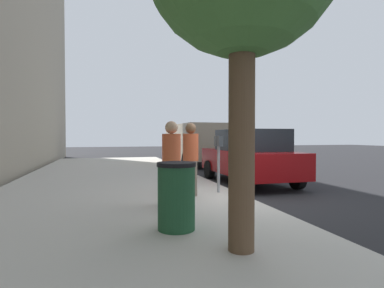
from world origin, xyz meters
TOP-DOWN VIEW (x-y plane):
  - ground_plane at (0.00, 0.00)m, footprint 80.00×80.00m
  - sidewalk_slab at (0.00, 3.00)m, footprint 28.00×6.00m
  - parking_meter at (0.44, 0.46)m, footprint 0.36×0.12m
  - pedestrian_at_meter at (0.34, 1.20)m, footprint 0.52×0.37m
  - pedestrian_bystander at (-0.76, 1.90)m, footprint 0.44×0.39m
  - parked_sedan_near at (2.45, -1.35)m, footprint 4.41×1.99m
  - parked_van_far at (9.17, -1.35)m, footprint 5.25×2.23m
  - trash_bin at (-2.29, 2.13)m, footprint 0.59×0.59m

SIDE VIEW (x-z plane):
  - ground_plane at x=0.00m, z-range 0.00..0.00m
  - sidewalk_slab at x=0.00m, z-range 0.00..0.15m
  - trash_bin at x=-2.29m, z-range 0.15..1.16m
  - parked_sedan_near at x=2.45m, z-range 0.01..1.78m
  - pedestrian_bystander at x=-0.76m, z-range 0.29..1.99m
  - pedestrian_at_meter at x=0.34m, z-range 0.30..2.01m
  - parking_meter at x=0.44m, z-range 0.46..1.87m
  - parked_van_far at x=9.17m, z-range 0.17..2.35m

